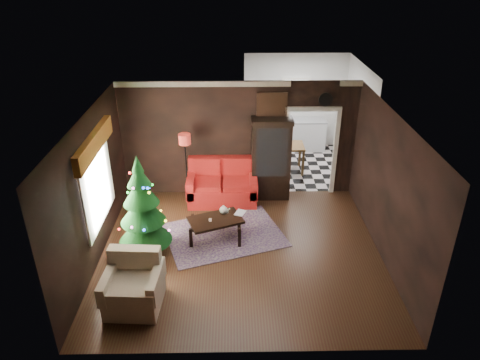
{
  "coord_description": "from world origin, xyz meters",
  "views": [
    {
      "loc": [
        -0.14,
        -7.25,
        5.32
      ],
      "look_at": [
        0.0,
        0.9,
        1.15
      ],
      "focal_mm": 33.35,
      "sensor_mm": 36.0,
      "label": 1
    }
  ],
  "objects_px": {
    "curio_cabinet": "(271,161)",
    "floor_lamp": "(186,170)",
    "loveseat": "(222,182)",
    "kitchen_table": "(290,158)",
    "armchair": "(133,284)",
    "teapot": "(223,210)",
    "wall_clock": "(325,99)",
    "christmas_tree": "(142,206)",
    "coffee_table": "(216,229)"
  },
  "relations": [
    {
      "from": "loveseat",
      "to": "wall_clock",
      "type": "distance_m",
      "value": 3.04
    },
    {
      "from": "christmas_tree",
      "to": "kitchen_table",
      "type": "bearing_deg",
      "value": 48.27
    },
    {
      "from": "armchair",
      "to": "teapot",
      "type": "xyz_separation_m",
      "value": [
        1.46,
        2.14,
        0.12
      ]
    },
    {
      "from": "curio_cabinet",
      "to": "floor_lamp",
      "type": "distance_m",
      "value": 1.99
    },
    {
      "from": "curio_cabinet",
      "to": "floor_lamp",
      "type": "height_order",
      "value": "curio_cabinet"
    },
    {
      "from": "wall_clock",
      "to": "curio_cabinet",
      "type": "bearing_deg",
      "value": -171.47
    },
    {
      "from": "wall_clock",
      "to": "kitchen_table",
      "type": "relative_size",
      "value": 0.43
    },
    {
      "from": "floor_lamp",
      "to": "armchair",
      "type": "relative_size",
      "value": 1.88
    },
    {
      "from": "curio_cabinet",
      "to": "coffee_table",
      "type": "xyz_separation_m",
      "value": [
        -1.26,
        -1.81,
        -0.7
      ]
    },
    {
      "from": "curio_cabinet",
      "to": "armchair",
      "type": "xyz_separation_m",
      "value": [
        -2.56,
        -3.74,
        -0.49
      ]
    },
    {
      "from": "teapot",
      "to": "kitchen_table",
      "type": "distance_m",
      "value": 3.5
    },
    {
      "from": "floor_lamp",
      "to": "loveseat",
      "type": "bearing_deg",
      "value": -0.3
    },
    {
      "from": "christmas_tree",
      "to": "teapot",
      "type": "distance_m",
      "value": 1.71
    },
    {
      "from": "curio_cabinet",
      "to": "kitchen_table",
      "type": "height_order",
      "value": "curio_cabinet"
    },
    {
      "from": "kitchen_table",
      "to": "wall_clock",
      "type": "bearing_deg",
      "value": -66.25
    },
    {
      "from": "coffee_table",
      "to": "teapot",
      "type": "height_order",
      "value": "teapot"
    },
    {
      "from": "christmas_tree",
      "to": "armchair",
      "type": "xyz_separation_m",
      "value": [
        0.06,
        -1.5,
        -0.59
      ]
    },
    {
      "from": "christmas_tree",
      "to": "kitchen_table",
      "type": "relative_size",
      "value": 2.62
    },
    {
      "from": "curio_cabinet",
      "to": "wall_clock",
      "type": "xyz_separation_m",
      "value": [
        1.2,
        0.18,
        1.43
      ]
    },
    {
      "from": "armchair",
      "to": "teapot",
      "type": "relative_size",
      "value": 4.96
    },
    {
      "from": "armchair",
      "to": "kitchen_table",
      "type": "relative_size",
      "value": 1.26
    },
    {
      "from": "floor_lamp",
      "to": "wall_clock",
      "type": "relative_size",
      "value": 5.54
    },
    {
      "from": "floor_lamp",
      "to": "kitchen_table",
      "type": "height_order",
      "value": "floor_lamp"
    },
    {
      "from": "floor_lamp",
      "to": "wall_clock",
      "type": "height_order",
      "value": "wall_clock"
    },
    {
      "from": "curio_cabinet",
      "to": "coffee_table",
      "type": "relative_size",
      "value": 1.8
    },
    {
      "from": "floor_lamp",
      "to": "armchair",
      "type": "distance_m",
      "value": 3.59
    },
    {
      "from": "armchair",
      "to": "kitchen_table",
      "type": "height_order",
      "value": "armchair"
    },
    {
      "from": "christmas_tree",
      "to": "coffee_table",
      "type": "relative_size",
      "value": 1.86
    },
    {
      "from": "curio_cabinet",
      "to": "kitchen_table",
      "type": "relative_size",
      "value": 2.53
    },
    {
      "from": "armchair",
      "to": "coffee_table",
      "type": "relative_size",
      "value": 0.89
    },
    {
      "from": "christmas_tree",
      "to": "wall_clock",
      "type": "height_order",
      "value": "wall_clock"
    },
    {
      "from": "christmas_tree",
      "to": "coffee_table",
      "type": "height_order",
      "value": "christmas_tree"
    },
    {
      "from": "floor_lamp",
      "to": "armchair",
      "type": "xyz_separation_m",
      "value": [
        -0.59,
        -3.52,
        -0.37
      ]
    },
    {
      "from": "loveseat",
      "to": "floor_lamp",
      "type": "distance_m",
      "value": 0.89
    },
    {
      "from": "loveseat",
      "to": "christmas_tree",
      "type": "xyz_separation_m",
      "value": [
        -1.47,
        -2.01,
        0.55
      ]
    },
    {
      "from": "teapot",
      "to": "kitchen_table",
      "type": "bearing_deg",
      "value": 60.06
    },
    {
      "from": "christmas_tree",
      "to": "teapot",
      "type": "height_order",
      "value": "christmas_tree"
    },
    {
      "from": "christmas_tree",
      "to": "teapot",
      "type": "bearing_deg",
      "value": 22.54
    },
    {
      "from": "teapot",
      "to": "curio_cabinet",
      "type": "bearing_deg",
      "value": 55.61
    },
    {
      "from": "christmas_tree",
      "to": "armchair",
      "type": "bearing_deg",
      "value": -87.78
    },
    {
      "from": "floor_lamp",
      "to": "teapot",
      "type": "distance_m",
      "value": 1.66
    },
    {
      "from": "curio_cabinet",
      "to": "floor_lamp",
      "type": "bearing_deg",
      "value": -173.76
    },
    {
      "from": "teapot",
      "to": "kitchen_table",
      "type": "height_order",
      "value": "kitchen_table"
    },
    {
      "from": "coffee_table",
      "to": "kitchen_table",
      "type": "relative_size",
      "value": 1.41
    },
    {
      "from": "curio_cabinet",
      "to": "christmas_tree",
      "type": "xyz_separation_m",
      "value": [
        -2.62,
        -2.23,
        0.1
      ]
    },
    {
      "from": "armchair",
      "to": "teapot",
      "type": "height_order",
      "value": "armchair"
    },
    {
      "from": "loveseat",
      "to": "armchair",
      "type": "bearing_deg",
      "value": -111.83
    },
    {
      "from": "floor_lamp",
      "to": "wall_clock",
      "type": "distance_m",
      "value": 3.55
    },
    {
      "from": "kitchen_table",
      "to": "christmas_tree",
      "type": "bearing_deg",
      "value": -131.73
    },
    {
      "from": "curio_cabinet",
      "to": "floor_lamp",
      "type": "xyz_separation_m",
      "value": [
        -1.97,
        -0.22,
        -0.12
      ]
    }
  ]
}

